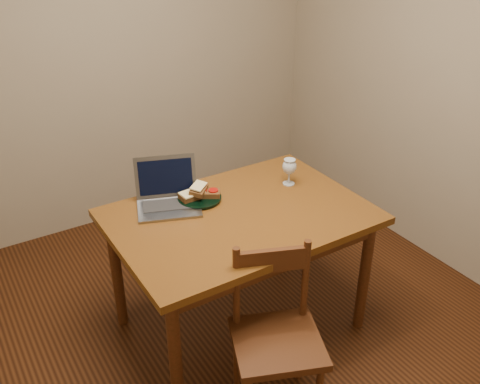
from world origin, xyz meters
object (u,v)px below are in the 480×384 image
table (240,227)px  chair (277,330)px  laptop (167,193)px  plate (200,199)px  milk_glass (289,172)px

table → chair: 0.61m
table → laptop: laptop is taller
chair → laptop: (-0.12, 0.84, 0.34)m
plate → chair: bearing=-92.9°
chair → laptop: bearing=119.8°
chair → milk_glass: (0.56, 0.68, 0.36)m
laptop → plate: bearing=0.6°
table → plate: plate is taller
plate → laptop: laptop is taller
table → milk_glass: bearing=17.7°
milk_glass → plate: bearing=168.9°
table → laptop: bearing=133.2°
table → milk_glass: 0.45m
table → plate: (-0.11, 0.23, 0.10)m
chair → table: bearing=96.5°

